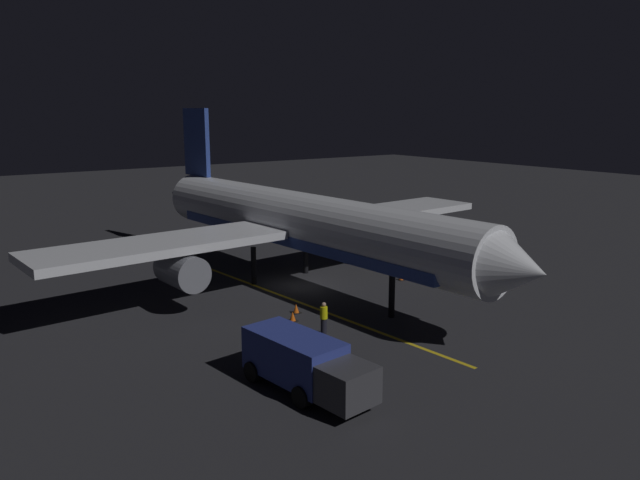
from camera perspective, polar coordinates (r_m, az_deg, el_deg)
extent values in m
cube|color=#252529|center=(41.41, -1.61, -4.41)|extent=(180.00, 180.00, 0.20)
cube|color=gold|center=(37.10, -0.83, -6.20)|extent=(2.23, 23.61, 0.01)
cylinder|color=white|center=(40.37, -1.65, 1.76)|extent=(5.85, 30.04, 3.74)
cube|color=#2D479E|center=(40.56, -1.64, 0.33)|extent=(5.34, 25.56, 0.67)
cone|color=white|center=(29.69, 17.80, -2.53)|extent=(3.87, 3.25, 3.67)
cone|color=white|center=(54.28, -12.54, 4.11)|extent=(3.68, 4.72, 3.37)
cube|color=#2D479E|center=(51.50, -11.38, 8.87)|extent=(0.61, 3.62, 5.42)
cube|color=white|center=(47.76, 6.16, 2.60)|extent=(15.34, 5.85, 0.50)
cylinder|color=slate|center=(46.66, 6.53, 0.63)|extent=(2.32, 3.34, 2.10)
cube|color=white|center=(36.92, -14.67, -0.48)|extent=(15.34, 5.85, 0.50)
cylinder|color=slate|center=(36.50, -12.68, -2.78)|extent=(2.32, 3.34, 2.10)
cylinder|color=black|center=(35.18, 6.67, -5.13)|extent=(0.38, 0.38, 2.55)
cylinder|color=black|center=(44.29, -1.32, -1.48)|extent=(0.38, 0.38, 2.55)
cylinder|color=black|center=(41.74, -6.17, -2.39)|extent=(0.38, 0.38, 2.55)
cube|color=navy|center=(26.42, -2.42, -10.70)|extent=(2.62, 4.87, 1.87)
cube|color=#38383D|center=(24.31, 2.59, -13.28)|extent=(2.19, 2.02, 1.50)
cylinder|color=black|center=(25.68, 0.00, -13.68)|extent=(2.40, 1.16, 0.90)
cylinder|color=black|center=(27.96, -4.58, -11.49)|extent=(2.40, 1.16, 0.90)
cube|color=gold|center=(46.15, 6.69, -0.97)|extent=(3.43, 4.63, 1.72)
cube|color=#38383D|center=(47.57, 3.50, -0.66)|extent=(2.50, 2.39, 1.50)
cylinder|color=black|center=(47.01, 5.09, -1.77)|extent=(2.48, 1.66, 0.90)
cylinder|color=black|center=(45.73, 8.29, -2.24)|extent=(2.48, 1.66, 0.90)
cylinder|color=black|center=(32.64, 0.35, -8.00)|extent=(0.32, 0.32, 0.85)
cylinder|color=yellow|center=(32.39, 0.35, -6.75)|extent=(0.40, 0.40, 0.65)
sphere|color=tan|center=(32.25, 0.35, -6.00)|extent=(0.24, 0.24, 0.24)
cone|color=#EA590F|center=(34.62, -2.55, -7.08)|extent=(0.36, 0.36, 0.55)
cube|color=black|center=(34.71, -2.55, -7.49)|extent=(0.50, 0.50, 0.03)
cone|color=#EA590F|center=(35.95, -2.23, -6.36)|extent=(0.36, 0.36, 0.55)
cube|color=black|center=(36.03, -2.23, -6.75)|extent=(0.50, 0.50, 0.03)
cone|color=#EA590F|center=(43.10, 7.55, -3.34)|extent=(0.36, 0.36, 0.55)
cube|color=black|center=(43.17, 7.54, -3.67)|extent=(0.50, 0.50, 0.03)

